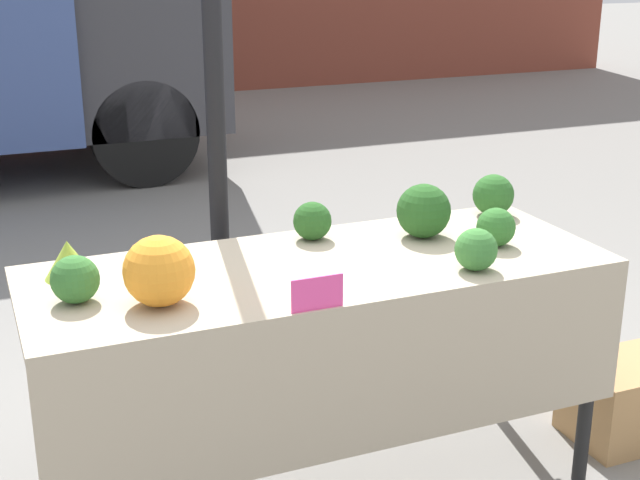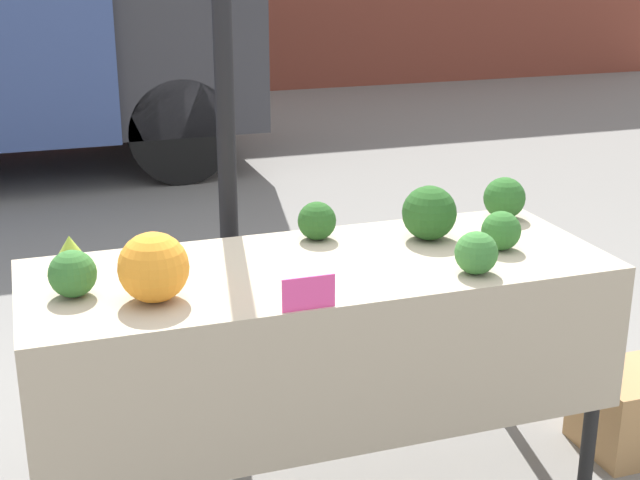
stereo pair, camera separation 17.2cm
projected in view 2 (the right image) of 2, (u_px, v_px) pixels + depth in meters
tent_pole at (226, 144)px, 3.25m from camera, size 0.07×0.07×2.24m
market_table at (326, 305)px, 2.83m from camera, size 1.87×0.71×0.85m
orange_cauliflower at (154, 267)px, 2.52m from camera, size 0.20×0.20×0.20m
romanesco_head at (71, 254)px, 2.76m from camera, size 0.15×0.15×0.12m
broccoli_head_0 at (501, 231)px, 2.96m from camera, size 0.13×0.13×0.13m
broccoli_head_1 at (317, 221)px, 3.06m from camera, size 0.13×0.13×0.13m
broccoli_head_2 at (476, 253)px, 2.75m from camera, size 0.14×0.14×0.14m
broccoli_head_3 at (73, 274)px, 2.57m from camera, size 0.14×0.14×0.14m
broccoli_head_4 at (504, 198)px, 3.29m from camera, size 0.15×0.15×0.15m
broccoli_head_5 at (429, 213)px, 3.05m from camera, size 0.19×0.19×0.19m
price_sign at (309, 293)px, 2.48m from camera, size 0.16×0.01×0.10m
produce_crate at (636, 410)px, 3.34m from camera, size 0.40×0.33×0.31m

